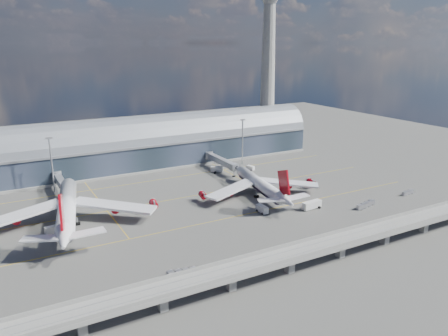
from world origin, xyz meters
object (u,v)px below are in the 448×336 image
service_truck_3 (262,209)px  cargo_train_2 (408,193)px  floodlight_mast_left (52,163)px  cargo_train_1 (366,205)px  floodlight_mast_right (243,140)px  service_truck_2 (312,205)px  airliner_right (261,185)px  control_tower (268,66)px  airliner_left (67,209)px  service_truck_1 (52,230)px  service_truck_4 (251,168)px  service_truck_5 (217,169)px  cargo_train_0 (182,272)px

service_truck_3 → cargo_train_2: (69.64, -13.41, -0.60)m
service_truck_3 → cargo_train_2: size_ratio=0.78×
floodlight_mast_left → cargo_train_2: 160.64m
cargo_train_2 → cargo_train_1: bearing=103.4°
floodlight_mast_left → floodlight_mast_right: 100.00m
floodlight_mast_left → service_truck_2: size_ratio=2.78×
floodlight_mast_right → service_truck_2: (-10.73, -72.89, -11.93)m
airliner_right → cargo_train_1: size_ratio=5.00×
control_tower → airliner_left: 159.55m
service_truck_1 → service_truck_2: bearing=-114.7°
service_truck_4 → service_truck_5: bearing=143.7°
floodlight_mast_left → service_truck_5: bearing=-5.3°
control_tower → service_truck_3: bearing=-124.9°
control_tower → service_truck_3: (-65.90, -94.56, -50.16)m
floodlight_mast_left → cargo_train_0: (21.39, -95.77, -12.85)m
service_truck_1 → cargo_train_2: 150.19m
control_tower → cargo_train_2: control_tower is taller
cargo_train_1 → service_truck_5: bearing=35.1°
cargo_train_1 → cargo_train_2: size_ratio=1.52×
airliner_right → service_truck_1: size_ratio=11.67×
floodlight_mast_left → service_truck_1: floodlight_mast_left is taller
control_tower → cargo_train_0: (-113.61, -123.77, -50.85)m
floodlight_mast_right → service_truck_5: 24.57m
service_truck_1 → service_truck_4: 110.47m
service_truck_1 → service_truck_5: (87.74, 39.77, 0.19)m
floodlight_mast_right → service_truck_3: bearing=-114.9°
service_truck_2 → service_truck_3: service_truck_2 is taller
control_tower → service_truck_4: bearing=-132.6°
service_truck_2 → service_truck_3: bearing=66.8°
airliner_left → airliner_right: 81.53m
airliner_right → service_truck_4: (17.39, 35.96, -3.55)m
cargo_train_0 → service_truck_3: bearing=-69.7°
service_truck_5 → cargo_train_0: size_ratio=0.72×
airliner_left → cargo_train_0: size_ratio=7.83×
service_truck_3 → service_truck_2: bearing=-17.3°
service_truck_2 → cargo_train_2: service_truck_2 is taller
service_truck_2 → service_truck_1: bearing=69.4°
airliner_left → service_truck_1: airliner_left is taller
service_truck_2 → control_tower: bearing=-30.2°
service_truck_4 → service_truck_2: bearing=-115.7°
service_truck_1 → service_truck_4: (105.08, 34.09, -0.11)m
service_truck_4 → service_truck_5: 18.26m
cargo_train_0 → floodlight_mast_right: bearing=-50.5°
service_truck_4 → service_truck_5: (-17.35, 5.68, 0.30)m
floodlight_mast_right → service_truck_1: bearing=-156.4°
service_truck_5 → service_truck_3: bearing=-155.4°
control_tower → floodlight_mast_left: (-135.00, -28.00, -38.00)m
service_truck_3 → cargo_train_1: 44.03m
control_tower → service_truck_5: control_tower is taller
control_tower → service_truck_5: bearing=-147.3°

